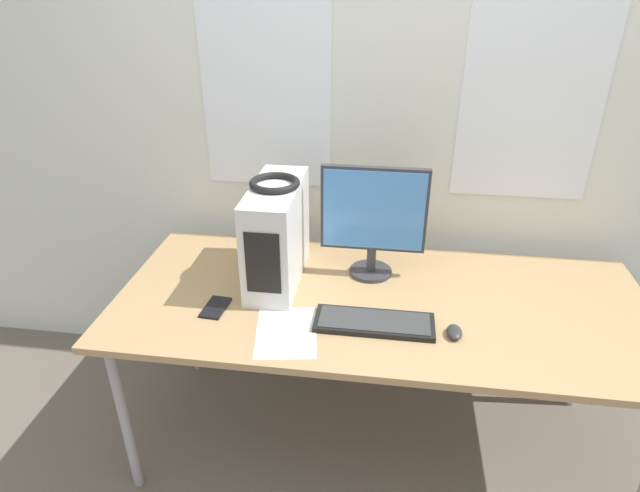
# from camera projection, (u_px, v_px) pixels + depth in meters

# --- Properties ---
(wall_back) EXTENTS (8.00, 0.07, 2.70)m
(wall_back) POSITION_uv_depth(u_px,v_px,m) (394.00, 110.00, 2.28)
(wall_back) COLOR silver
(wall_back) RESTS_ON ground_plane
(desk) EXTENTS (2.05, 0.89, 0.76)m
(desk) POSITION_uv_depth(u_px,v_px,m) (381.00, 309.00, 2.08)
(desk) COLOR tan
(desk) RESTS_ON ground_plane
(pc_tower) EXTENTS (0.18, 0.48, 0.40)m
(pc_tower) POSITION_uv_depth(u_px,v_px,m) (277.00, 234.00, 2.11)
(pc_tower) COLOR silver
(pc_tower) RESTS_ON desk
(headphones) EXTENTS (0.19, 0.19, 0.03)m
(headphones) POSITION_uv_depth(u_px,v_px,m) (275.00, 183.00, 2.01)
(headphones) COLOR black
(headphones) RESTS_ON pc_tower
(monitor_main) EXTENTS (0.42, 0.18, 0.47)m
(monitor_main) POSITION_uv_depth(u_px,v_px,m) (373.00, 217.00, 2.11)
(monitor_main) COLOR #333338
(monitor_main) RESTS_ON desk
(keyboard) EXTENTS (0.43, 0.16, 0.02)m
(keyboard) POSITION_uv_depth(u_px,v_px,m) (374.00, 322.00, 1.91)
(keyboard) COLOR black
(keyboard) RESTS_ON desk
(mouse) EXTENTS (0.05, 0.09, 0.03)m
(mouse) POSITION_uv_depth(u_px,v_px,m) (454.00, 332.00, 1.85)
(mouse) COLOR #2D2D2D
(mouse) RESTS_ON desk
(cell_phone) EXTENTS (0.09, 0.15, 0.01)m
(cell_phone) POSITION_uv_depth(u_px,v_px,m) (216.00, 307.00, 2.00)
(cell_phone) COLOR black
(cell_phone) RESTS_ON desk
(paper_sheet_left) EXTENTS (0.25, 0.33, 0.00)m
(paper_sheet_left) POSITION_uv_depth(u_px,v_px,m) (286.00, 332.00, 1.88)
(paper_sheet_left) COLOR white
(paper_sheet_left) RESTS_ON desk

